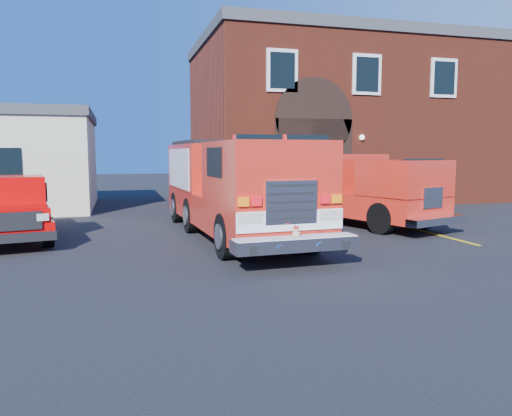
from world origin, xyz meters
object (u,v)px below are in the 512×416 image
object	(u,v)px
fire_station	(338,121)
fire_engine	(233,186)
pickup_truck	(9,209)
secondary_truck	(346,185)

from	to	relation	value
fire_station	fire_engine	distance (m)	14.25
fire_engine	pickup_truck	distance (m)	6.56
fire_station	secondary_truck	world-z (taller)	fire_station
pickup_truck	secondary_truck	size ratio (longest dim) A/B	0.75
fire_engine	pickup_truck	size ratio (longest dim) A/B	1.63
fire_station	pickup_truck	world-z (taller)	fire_station
fire_engine	secondary_truck	xyz separation A→B (m)	(4.60, 1.80, -0.18)
fire_station	fire_engine	bearing A→B (deg)	-127.69
fire_station	secondary_truck	bearing A→B (deg)	-113.08
fire_engine	secondary_truck	distance (m)	4.94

